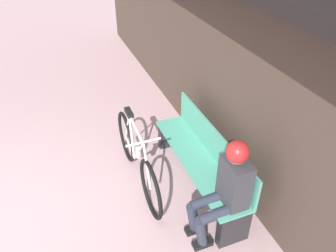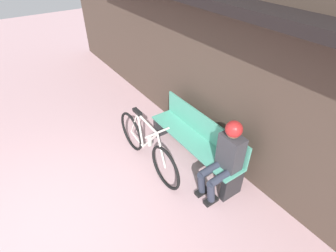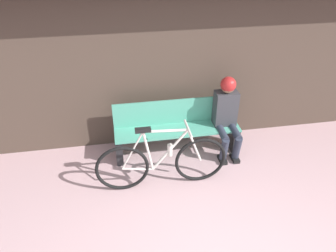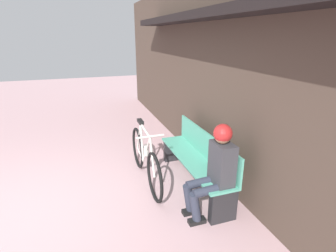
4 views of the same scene
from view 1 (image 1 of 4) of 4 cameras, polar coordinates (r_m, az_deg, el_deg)
ground_plane at (r=4.18m, az=-27.00°, el=-17.89°), size 24.00×24.00×0.00m
storefront_wall at (r=3.59m, az=13.69°, el=10.70°), size 12.00×0.56×3.20m
park_bench_near at (r=4.10m, az=5.92°, el=-5.90°), size 1.91×0.42×0.85m
bicycle at (r=4.15m, az=-5.43°, el=-5.62°), size 1.78×0.40×0.96m
person_seated at (r=3.39m, az=10.22°, el=-10.09°), size 0.34×0.59×1.24m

